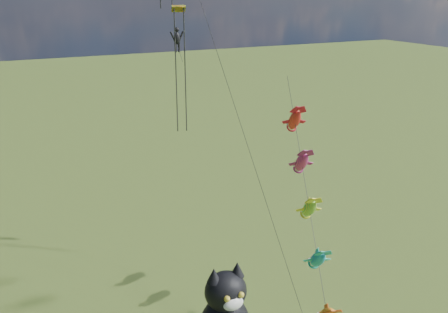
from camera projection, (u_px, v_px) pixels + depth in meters
name	position (u px, v px, depth m)	size (l,w,h in m)	color
fish_windsock_rig	(309.00, 209.00, 29.47)	(5.59, 15.04, 15.32)	brown
parafoil_rig	(178.00, 24.00, 35.76)	(3.63, 17.28, 28.14)	brown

